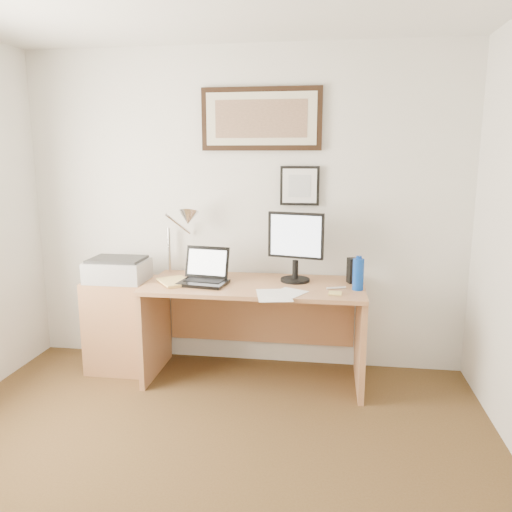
% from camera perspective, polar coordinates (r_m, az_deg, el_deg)
% --- Properties ---
extents(wall_back, '(3.50, 0.02, 2.50)m').
position_cam_1_polar(wall_back, '(3.97, -1.53, 5.22)').
color(wall_back, silver).
rests_on(wall_back, ground).
extents(side_cabinet, '(0.50, 0.40, 0.73)m').
position_cam_1_polar(side_cabinet, '(4.13, -15.05, -7.56)').
color(side_cabinet, '#A46C44').
rests_on(side_cabinet, floor).
extents(water_bottle, '(0.08, 0.08, 0.22)m').
position_cam_1_polar(water_bottle, '(3.56, 11.60, -2.07)').
color(water_bottle, '#0C3CA4').
rests_on(water_bottle, desk).
extents(bottle_cap, '(0.04, 0.04, 0.02)m').
position_cam_1_polar(bottle_cap, '(3.54, 11.68, -0.16)').
color(bottle_cap, '#0C3CA4').
rests_on(bottle_cap, water_bottle).
extents(speaker, '(0.10, 0.10, 0.19)m').
position_cam_1_polar(speaker, '(3.76, 11.08, -1.64)').
color(speaker, black).
rests_on(speaker, desk).
extents(paper_sheet_a, '(0.29, 0.36, 0.00)m').
position_cam_1_polar(paper_sheet_a, '(3.38, 2.07, -4.51)').
color(paper_sheet_a, white).
rests_on(paper_sheet_a, desk).
extents(paper_sheet_b, '(0.31, 0.34, 0.00)m').
position_cam_1_polar(paper_sheet_b, '(3.42, 3.47, -4.32)').
color(paper_sheet_b, white).
rests_on(paper_sheet_b, desk).
extents(sticky_pad, '(0.09, 0.09, 0.01)m').
position_cam_1_polar(sticky_pad, '(3.45, 9.03, -4.22)').
color(sticky_pad, '#EED271').
rests_on(sticky_pad, desk).
extents(marker_pen, '(0.14, 0.06, 0.02)m').
position_cam_1_polar(marker_pen, '(3.58, 9.15, -3.63)').
color(marker_pen, silver).
rests_on(marker_pen, desk).
extents(book, '(0.33, 0.35, 0.02)m').
position_cam_1_polar(book, '(3.71, -10.74, -3.10)').
color(book, '#E9C66E').
rests_on(book, desk).
extents(desk, '(1.60, 0.70, 0.75)m').
position_cam_1_polar(desk, '(3.83, 0.03, -6.28)').
color(desk, '#A46C44').
rests_on(desk, floor).
extents(laptop, '(0.37, 0.34, 0.26)m').
position_cam_1_polar(laptop, '(3.71, -5.89, -2.22)').
color(laptop, black).
rests_on(laptop, desk).
extents(lcd_monitor, '(0.42, 0.22, 0.52)m').
position_cam_1_polar(lcd_monitor, '(3.70, 4.55, 1.45)').
color(lcd_monitor, black).
rests_on(lcd_monitor, desk).
extents(printer, '(0.44, 0.34, 0.18)m').
position_cam_1_polar(printer, '(3.97, -15.53, -1.51)').
color(printer, '#A7A7A9').
rests_on(printer, side_cabinet).
extents(desk_lamp, '(0.29, 0.27, 0.53)m').
position_cam_1_polar(desk_lamp, '(3.89, -7.96, 4.05)').
color(desk_lamp, silver).
rests_on(desk_lamp, desk).
extents(picture_large, '(0.92, 0.04, 0.47)m').
position_cam_1_polar(picture_large, '(3.91, 0.59, 15.40)').
color(picture_large, black).
rests_on(picture_large, wall_back).
extents(picture_small, '(0.30, 0.03, 0.30)m').
position_cam_1_polar(picture_small, '(3.88, 5.02, 8.00)').
color(picture_small, black).
rests_on(picture_small, wall_back).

